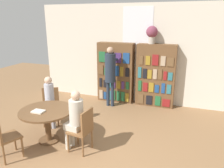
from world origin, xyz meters
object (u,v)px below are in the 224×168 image
reading_table (47,116)px  chair_near_camera (3,135)px  chair_far_side (83,128)px  bookshelf_left (116,73)px  bookshelf_right (155,76)px  flower_vase (152,33)px  librarian_standing (110,70)px  chair_left_side (51,104)px  seated_reader_right (75,117)px  seated_reader_left (50,100)px

reading_table → chair_near_camera: (-0.37, -0.82, -0.09)m
chair_near_camera → chair_far_side: size_ratio=1.00×
bookshelf_left → bookshelf_right: size_ratio=1.00×
flower_vase → librarian_standing: (-1.07, -0.51, -1.06)m
bookshelf_right → chair_left_side: 3.09m
flower_vase → chair_left_side: bearing=-135.7°
bookshelf_left → seated_reader_right: bearing=-87.4°
bookshelf_left → librarian_standing: bookshelf_left is taller
bookshelf_left → flower_vase: size_ratio=3.70×
flower_vase → chair_far_side: size_ratio=0.56×
flower_vase → librarian_standing: flower_vase is taller
bookshelf_left → seated_reader_left: bookshelf_left is taller
chair_left_side → seated_reader_left: bearing=90.0°
chair_far_side → seated_reader_left: size_ratio=0.72×
chair_left_side → seated_reader_left: 0.27m
chair_far_side → chair_near_camera: bearing=126.0°
bookshelf_left → bookshelf_right: bearing=0.0°
chair_near_camera → librarian_standing: size_ratio=0.50×
chair_left_side → seated_reader_right: bearing=113.8°
bookshelf_left → chair_near_camera: size_ratio=2.07×
seated_reader_left → seated_reader_right: 1.27m
bookshelf_left → librarian_standing: size_ratio=1.04×
flower_vase → chair_left_side: size_ratio=0.56×
chair_left_side → seated_reader_right: (1.16, -0.86, 0.21)m
bookshelf_left → chair_near_camera: bearing=-104.6°
chair_left_side → chair_near_camera: bearing=63.0°
reading_table → librarian_standing: size_ratio=0.63×
chair_near_camera → seated_reader_right: 1.33m
bookshelf_left → seated_reader_left: (-0.93, -2.21, -0.24)m
bookshelf_left → chair_far_side: size_ratio=2.07×
chair_far_side → seated_reader_right: 0.28m
bookshelf_left → chair_far_side: (0.31, -2.93, -0.42)m
flower_vase → seated_reader_left: flower_vase is taller
chair_near_camera → seated_reader_left: seated_reader_left is taller
chair_near_camera → seated_reader_right: bearing=58.6°
chair_near_camera → chair_far_side: bearing=54.0°
seated_reader_left → bookshelf_right: bearing=-164.2°
bookshelf_left → reading_table: 2.91m
chair_near_camera → bookshelf_left: bearing=99.7°
flower_vase → chair_left_side: flower_vase is taller
seated_reader_right → flower_vase: bearing=-11.6°
flower_vase → reading_table: flower_vase is taller
reading_table → flower_vase: bearing=59.7°
chair_left_side → seated_reader_right: seated_reader_right is taller
reading_table → seated_reader_left: 0.72m
seated_reader_left → librarian_standing: librarian_standing is taller
librarian_standing → chair_far_side: bearing=-82.8°
chair_far_side → seated_reader_left: (-1.24, 0.72, 0.19)m
seated_reader_left → reading_table: bearing=90.0°
bookshelf_left → seated_reader_right: (0.13, -2.91, -0.21)m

